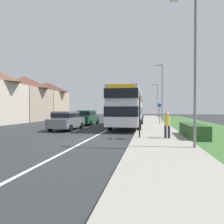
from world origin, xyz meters
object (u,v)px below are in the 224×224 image
pedestrian_at_stop (167,124)px  street_lamp_mid (161,90)px  parked_car_dark_green (87,117)px  cycle_route_sign (160,113)px  parked_car_grey (67,120)px  street_lamp_near (193,60)px  bus_stop_sign (140,114)px  street_lamp_far (157,99)px  double_decker_bus (128,106)px

pedestrian_at_stop → street_lamp_mid: 13.00m
street_lamp_mid → parked_car_dark_green: bearing=-158.1°
pedestrian_at_stop → cycle_route_sign: cycle_route_sign is taller
cycle_route_sign → pedestrian_at_stop: bearing=-91.2°
parked_car_grey → parked_car_dark_green: 5.42m
pedestrian_at_stop → street_lamp_mid: (0.53, 12.57, 3.28)m
pedestrian_at_stop → street_lamp_near: size_ratio=0.24×
bus_stop_sign → street_lamp_near: 4.29m
pedestrian_at_stop → street_lamp_near: bearing=-72.4°
cycle_route_sign → street_lamp_mid: size_ratio=0.34×
parked_car_grey → street_lamp_far: bearing=70.5°
cycle_route_sign → street_lamp_near: street_lamp_near is taller
parked_car_grey → pedestrian_at_stop: pedestrian_at_stop is taller
bus_stop_sign → parked_car_dark_green: bearing=125.3°
parked_car_grey → pedestrian_at_stop: (8.10, -3.69, 0.07)m
parked_car_grey → cycle_route_sign: cycle_route_sign is taller
bus_stop_sign → double_decker_bus: bearing=101.8°
double_decker_bus → street_lamp_mid: size_ratio=1.36×
double_decker_bus → bus_stop_sign: double_decker_bus is taller
cycle_route_sign → street_lamp_mid: bearing=78.0°
parked_car_grey → cycle_route_sign: bearing=41.8°
cycle_route_sign → street_lamp_far: street_lamp_far is taller
street_lamp_near → street_lamp_far: bearing=90.2°
double_decker_bus → pedestrian_at_stop: (3.08, -6.96, -1.17)m
parked_car_grey → street_lamp_near: bearing=-35.1°
cycle_route_sign → street_lamp_mid: 3.18m
street_lamp_mid → pedestrian_at_stop: bearing=-92.4°
parked_car_dark_green → street_lamp_near: 14.99m
street_lamp_far → street_lamp_mid: bearing=-90.7°
cycle_route_sign → street_lamp_near: (0.59, -13.71, 2.56)m
parked_car_grey → street_lamp_near: (8.92, -6.26, 3.09)m
street_lamp_near → bus_stop_sign: bearing=133.8°
parked_car_grey → bus_stop_sign: 7.49m
double_decker_bus → street_lamp_far: street_lamp_far is taller
pedestrian_at_stop → parked_car_grey: bearing=155.5°
parked_car_grey → parked_car_dark_green: size_ratio=0.90×
parked_car_dark_green → pedestrian_at_stop: size_ratio=2.70×
parked_car_grey → street_lamp_far: street_lamp_far is taller
pedestrian_at_stop → street_lamp_near: street_lamp_near is taller
double_decker_bus → street_lamp_near: street_lamp_near is taller
parked_car_grey → street_lamp_near: size_ratio=0.59×
double_decker_bus → cycle_route_sign: (3.31, 4.18, -0.71)m
street_lamp_mid → street_lamp_far: bearing=89.3°
parked_car_dark_green → cycle_route_sign: 8.57m
parked_car_grey → cycle_route_sign: size_ratio=1.61×
parked_car_dark_green → parked_car_grey: bearing=-90.2°
double_decker_bus → street_lamp_near: bearing=-67.8°
double_decker_bus → cycle_route_sign: double_decker_bus is taller
bus_stop_sign → street_lamp_mid: bearing=80.3°
parked_car_dark_green → bus_stop_sign: bus_stop_sign is taller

